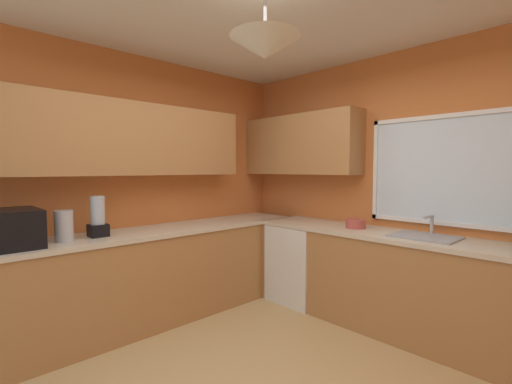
# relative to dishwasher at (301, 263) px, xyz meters

# --- Properties ---
(room_shell) EXTENTS (3.99, 3.92, 2.74)m
(room_shell) POSITION_rel_dishwasher_xyz_m (0.59, -1.10, 1.36)
(room_shell) COLOR #D17238
(room_shell) RESTS_ON ground_plane
(counter_run_left) EXTENTS (0.65, 3.53, 0.91)m
(counter_run_left) POSITION_rel_dishwasher_xyz_m (-0.66, -1.56, 0.02)
(counter_run_left) COLOR #AD7542
(counter_run_left) RESTS_ON ground_plane
(counter_run_back) EXTENTS (3.08, 0.65, 0.91)m
(counter_run_back) POSITION_rel_dishwasher_xyz_m (1.18, 0.03, 0.02)
(counter_run_back) COLOR #AD7542
(counter_run_back) RESTS_ON ground_plane
(dishwasher) EXTENTS (0.60, 0.60, 0.87)m
(dishwasher) POSITION_rel_dishwasher_xyz_m (0.00, 0.00, 0.00)
(dishwasher) COLOR white
(dishwasher) RESTS_ON ground_plane
(microwave) EXTENTS (0.48, 0.36, 0.29)m
(microwave) POSITION_rel_dishwasher_xyz_m (-0.66, -2.65, 0.62)
(microwave) COLOR black
(microwave) RESTS_ON counter_run_left
(kettle) EXTENTS (0.14, 0.14, 0.26)m
(kettle) POSITION_rel_dishwasher_xyz_m (-0.64, -2.30, 0.61)
(kettle) COLOR #B7B7BC
(kettle) RESTS_ON counter_run_left
(sink_assembly) EXTENTS (0.53, 0.40, 0.19)m
(sink_assembly) POSITION_rel_dishwasher_xyz_m (1.35, 0.04, 0.49)
(sink_assembly) COLOR #9EA0A5
(sink_assembly) RESTS_ON counter_run_back
(bowl) EXTENTS (0.20, 0.20, 0.09)m
(bowl) POSITION_rel_dishwasher_xyz_m (0.67, 0.03, 0.52)
(bowl) COLOR #B74C42
(bowl) RESTS_ON counter_run_back
(blender_appliance) EXTENTS (0.15, 0.15, 0.36)m
(blender_appliance) POSITION_rel_dishwasher_xyz_m (-0.66, -2.02, 0.64)
(blender_appliance) COLOR black
(blender_appliance) RESTS_ON counter_run_left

